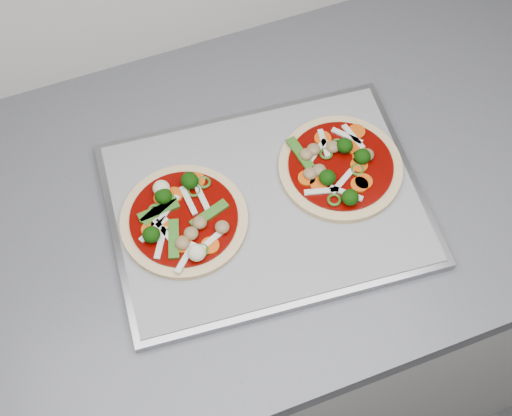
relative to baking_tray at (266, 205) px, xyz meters
name	(u,v)px	position (x,y,z in m)	size (l,w,h in m)	color
base_cabinet	(442,246)	(0.42, 0.03, -0.48)	(3.60, 0.60, 0.86)	silver
countertop	(508,117)	(0.42, 0.03, -0.03)	(3.60, 0.60, 0.04)	slate
baking_tray	(266,205)	(0.00, 0.00, 0.00)	(0.44, 0.32, 0.01)	gray
parchment	(266,202)	(0.00, 0.00, 0.01)	(0.42, 0.30, 0.00)	gray
pizza_left	(183,218)	(-0.12, 0.01, 0.02)	(0.22, 0.22, 0.03)	#E0C07E
pizza_right	(340,166)	(0.12, 0.01, 0.02)	(0.23, 0.23, 0.03)	#E0C07E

